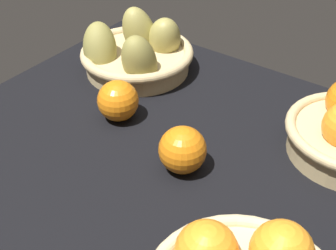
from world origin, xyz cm
name	(u,v)px	position (x,y,z in cm)	size (l,w,h in cm)	color
market_tray	(175,172)	(0.00, 0.00, 1.50)	(84.00, 72.00, 3.00)	black
basket_far_left_pears	(137,53)	(-23.39, 19.49, 6.96)	(23.00, 23.00, 13.71)	tan
loose_orange_front_gap	(183,149)	(1.30, 0.15, 6.71)	(7.41, 7.41, 7.41)	orange
loose_orange_side_gap	(118,101)	(-15.41, 4.42, 6.65)	(7.30, 7.30, 7.30)	orange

